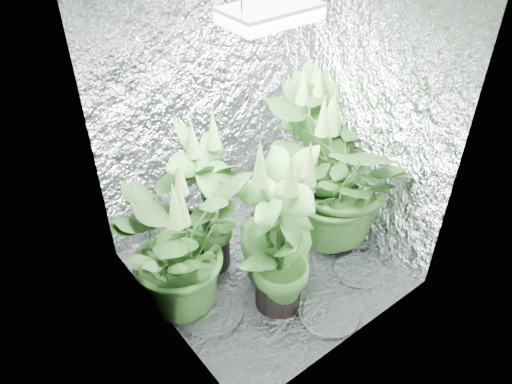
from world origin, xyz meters
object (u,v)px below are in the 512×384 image
object	(u,v)px
plant_b	(205,203)
plant_d	(276,227)
plant_c	(317,156)
plant_e	(339,178)
grow_lamp	(270,14)
plant_f	(280,236)
circulation_fan	(309,206)
plant_a	(179,246)

from	to	relation	value
plant_b	plant_d	size ratio (longest dim) A/B	1.21
plant_c	plant_e	bearing A→B (deg)	-98.41
grow_lamp	plant_f	distance (m)	1.27
grow_lamp	plant_c	size ratio (longest dim) A/B	0.38
plant_d	circulation_fan	distance (m)	0.74
plant_e	plant_f	distance (m)	0.77
grow_lamp	plant_e	xyz separation A→B (m)	(0.59, -0.09, -1.24)
plant_a	plant_e	size ratio (longest dim) A/B	0.90
plant_b	plant_e	distance (m)	0.96
grow_lamp	plant_c	world-z (taller)	grow_lamp
plant_f	circulation_fan	size ratio (longest dim) A/B	3.63
plant_a	circulation_fan	size ratio (longest dim) A/B	3.11
plant_f	plant_a	bearing A→B (deg)	140.47
plant_c	plant_d	distance (m)	0.72
plant_f	plant_e	bearing A→B (deg)	16.44
plant_a	plant_f	world-z (taller)	plant_f
plant_c	grow_lamp	bearing A→B (deg)	-162.95
plant_f	circulation_fan	xyz separation A→B (m)	(0.75, 0.50, -0.45)
grow_lamp	circulation_fan	distance (m)	1.79
plant_f	plant_c	bearing A→B (deg)	32.59
grow_lamp	plant_a	size ratio (longest dim) A/B	0.46
plant_e	plant_a	bearing A→B (deg)	171.49
plant_d	plant_f	distance (m)	0.28
plant_b	plant_e	bearing A→B (deg)	-23.07
plant_a	plant_c	world-z (taller)	plant_c
plant_f	plant_b	bearing A→B (deg)	104.41
plant_b	plant_f	world-z (taller)	plant_f
plant_a	plant_f	size ratio (longest dim) A/B	0.86
plant_b	plant_d	bearing A→B (deg)	-53.07
plant_b	plant_a	bearing A→B (deg)	-149.35
grow_lamp	plant_f	bearing A→B (deg)	-115.33
grow_lamp	plant_e	world-z (taller)	grow_lamp
plant_a	plant_d	bearing A→B (deg)	-17.27
plant_a	plant_c	bearing A→B (deg)	4.41
plant_d	plant_e	world-z (taller)	plant_e
circulation_fan	plant_b	bearing A→B (deg)	-170.97
plant_b	plant_c	xyz separation A→B (m)	(0.93, -0.10, 0.06)
plant_a	plant_e	xyz separation A→B (m)	(1.22, -0.18, 0.08)
plant_c	plant_d	bearing A→B (deg)	-155.42
plant_e	grow_lamp	bearing A→B (deg)	171.81
plant_e	plant_b	bearing A→B (deg)	156.93
plant_b	circulation_fan	xyz separation A→B (m)	(0.90, -0.09, -0.41)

